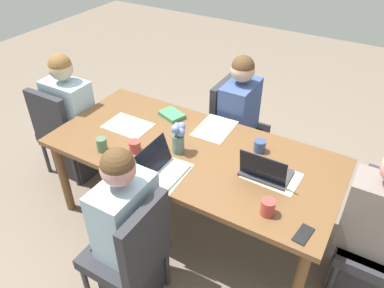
# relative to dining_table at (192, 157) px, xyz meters

# --- Properties ---
(ground_plane) EXTENTS (10.00, 10.00, 0.00)m
(ground_plane) POSITION_rel_dining_table_xyz_m (0.00, 0.00, -0.67)
(ground_plane) COLOR #756656
(dining_table) EXTENTS (2.13, 0.98, 0.74)m
(dining_table) POSITION_rel_dining_table_xyz_m (0.00, 0.00, 0.00)
(dining_table) COLOR brown
(dining_table) RESTS_ON ground_plane
(chair_head_right_left_near) EXTENTS (0.44, 0.44, 0.90)m
(chair_head_right_left_near) POSITION_rel_dining_table_xyz_m (1.34, 0.11, -0.17)
(chair_head_right_left_near) COLOR #2D2D33
(chair_head_right_left_near) RESTS_ON ground_plane
(person_head_right_left_near) EXTENTS (0.40, 0.36, 1.19)m
(person_head_right_left_near) POSITION_rel_dining_table_xyz_m (1.28, 0.03, -0.14)
(person_head_right_left_near) COLOR #2D2D33
(person_head_right_left_near) RESTS_ON ground_plane
(chair_near_left_mid) EXTENTS (0.44, 0.44, 0.90)m
(chair_near_left_mid) POSITION_rel_dining_table_xyz_m (0.04, -0.80, -0.17)
(chair_near_left_mid) COLOR #2D2D33
(chair_near_left_mid) RESTS_ON ground_plane
(person_near_left_mid) EXTENTS (0.36, 0.40, 1.19)m
(person_near_left_mid) POSITION_rel_dining_table_xyz_m (-0.03, -0.74, -0.14)
(person_near_left_mid) COLOR #2D2D33
(person_near_left_mid) RESTS_ON ground_plane
(chair_head_left_left_far) EXTENTS (0.44, 0.44, 0.90)m
(chair_head_left_left_far) POSITION_rel_dining_table_xyz_m (-1.34, -0.04, -0.17)
(chair_head_left_left_far) COLOR #2D2D33
(chair_head_left_left_far) RESTS_ON ground_plane
(person_head_left_left_far) EXTENTS (0.40, 0.36, 1.19)m
(person_head_left_left_far) POSITION_rel_dining_table_xyz_m (-1.28, 0.03, -0.14)
(person_head_left_left_far) COLOR #2D2D33
(person_head_left_left_far) RESTS_ON ground_plane
(chair_far_right_near) EXTENTS (0.44, 0.44, 0.90)m
(chair_far_right_near) POSITION_rel_dining_table_xyz_m (-0.04, 0.82, -0.17)
(chair_far_right_near) COLOR #2D2D33
(chair_far_right_near) RESTS_ON ground_plane
(person_far_right_near) EXTENTS (0.36, 0.40, 1.19)m
(person_far_right_near) POSITION_rel_dining_table_xyz_m (0.03, 0.76, -0.14)
(person_far_right_near) COLOR #2D2D33
(person_far_right_near) RESTS_ON ground_plane
(flower_vase) EXTENTS (0.10, 0.12, 0.24)m
(flower_vase) POSITION_rel_dining_table_xyz_m (-0.07, -0.07, 0.21)
(flower_vase) COLOR #4C6B60
(flower_vase) RESTS_ON dining_table
(placemat_head_right_left_near) EXTENTS (0.37, 0.27, 0.00)m
(placemat_head_right_left_near) POSITION_rel_dining_table_xyz_m (0.61, 0.01, 0.07)
(placemat_head_right_left_near) COLOR beige
(placemat_head_right_left_near) RESTS_ON dining_table
(placemat_near_left_mid) EXTENTS (0.28, 0.37, 0.00)m
(placemat_near_left_mid) POSITION_rel_dining_table_xyz_m (-0.01, -0.33, 0.07)
(placemat_near_left_mid) COLOR beige
(placemat_near_left_mid) RESTS_ON dining_table
(placemat_head_left_left_far) EXTENTS (0.36, 0.26, 0.00)m
(placemat_head_left_left_far) POSITION_rel_dining_table_xyz_m (-0.60, 0.02, 0.07)
(placemat_head_left_left_far) COLOR beige
(placemat_head_left_left_far) RESTS_ON dining_table
(placemat_far_right_near) EXTENTS (0.27, 0.37, 0.00)m
(placemat_far_right_near) POSITION_rel_dining_table_xyz_m (0.01, 0.33, 0.07)
(placemat_far_right_near) COLOR beige
(placemat_far_right_near) RESTS_ON dining_table
(laptop_head_right_left_near) EXTENTS (0.32, 0.22, 0.21)m
(laptop_head_right_left_near) POSITION_rel_dining_table_xyz_m (0.56, -0.02, 0.12)
(laptop_head_right_left_near) COLOR #38383D
(laptop_head_right_left_near) RESTS_ON dining_table
(laptop_near_left_mid) EXTENTS (0.22, 0.32, 0.21)m
(laptop_near_left_mid) POSITION_rel_dining_table_xyz_m (-0.04, -0.33, 0.12)
(laptop_near_left_mid) COLOR silver
(laptop_near_left_mid) RESTS_ON dining_table
(coffee_mug_near_left) EXTENTS (0.08, 0.08, 0.09)m
(coffee_mug_near_left) POSITION_rel_dining_table_xyz_m (0.43, 0.23, 0.12)
(coffee_mug_near_left) COLOR #33477A
(coffee_mug_near_left) RESTS_ON dining_table
(coffee_mug_near_right) EXTENTS (0.08, 0.08, 0.10)m
(coffee_mug_near_right) POSITION_rel_dining_table_xyz_m (-0.55, -0.34, 0.12)
(coffee_mug_near_right) COLOR #47704C
(coffee_mug_near_right) RESTS_ON dining_table
(coffee_mug_centre_left) EXTENTS (0.09, 0.09, 0.10)m
(coffee_mug_centre_left) POSITION_rel_dining_table_xyz_m (0.70, -0.32, 0.12)
(coffee_mug_centre_left) COLOR #AD3D38
(coffee_mug_centre_left) RESTS_ON dining_table
(coffee_mug_centre_right) EXTENTS (0.09, 0.09, 0.09)m
(coffee_mug_centre_right) POSITION_rel_dining_table_xyz_m (-0.34, -0.22, 0.11)
(coffee_mug_centre_right) COLOR #AD3D38
(coffee_mug_centre_right) RESTS_ON dining_table
(book_red_cover) EXTENTS (0.23, 0.20, 0.03)m
(book_red_cover) POSITION_rel_dining_table_xyz_m (-0.37, 0.31, 0.09)
(book_red_cover) COLOR #3D7F56
(book_red_cover) RESTS_ON dining_table
(phone_black) EXTENTS (0.09, 0.16, 0.01)m
(phone_black) POSITION_rel_dining_table_xyz_m (0.93, -0.37, 0.08)
(phone_black) COLOR black
(phone_black) RESTS_ON dining_table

